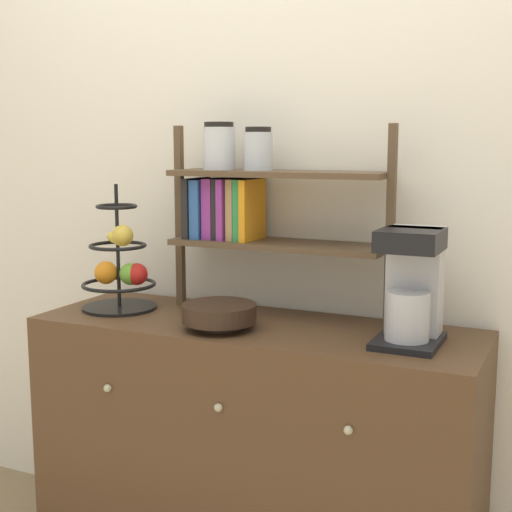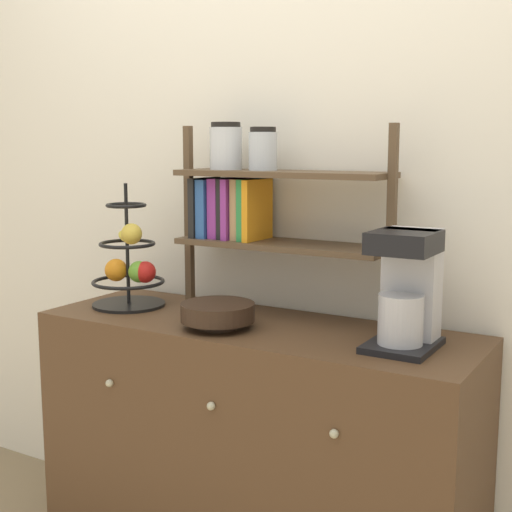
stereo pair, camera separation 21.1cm
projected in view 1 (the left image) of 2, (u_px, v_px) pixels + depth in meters
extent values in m
cube|color=silver|center=(290.00, 165.00, 2.32)|extent=(7.00, 0.05, 2.60)
cube|color=#4C331E|center=(254.00, 454.00, 2.21)|extent=(1.36, 0.46, 0.83)
sphere|color=#B2AD8C|center=(107.00, 388.00, 2.12)|extent=(0.02, 0.02, 0.02)
sphere|color=#B2AD8C|center=(218.00, 408.00, 1.97)|extent=(0.02, 0.02, 0.02)
sphere|color=#B2AD8C|center=(348.00, 430.00, 1.81)|extent=(0.02, 0.02, 0.02)
cube|color=black|center=(408.00, 341.00, 1.93)|extent=(0.17, 0.22, 0.02)
cube|color=#B7B7BC|center=(415.00, 280.00, 1.96)|extent=(0.14, 0.09, 0.30)
cylinder|color=#B7B7BC|center=(407.00, 316.00, 1.90)|extent=(0.12, 0.12, 0.13)
cube|color=black|center=(411.00, 240.00, 1.88)|extent=(0.16, 0.18, 0.06)
cylinder|color=black|center=(120.00, 307.00, 2.35)|extent=(0.24, 0.24, 0.01)
cylinder|color=black|center=(118.00, 246.00, 2.32)|extent=(0.01, 0.01, 0.40)
torus|color=black|center=(119.00, 284.00, 2.34)|extent=(0.24, 0.24, 0.01)
torus|color=black|center=(118.00, 246.00, 2.32)|extent=(0.19, 0.19, 0.01)
torus|color=black|center=(116.00, 206.00, 2.30)|extent=(0.13, 0.13, 0.01)
sphere|color=red|center=(137.00, 274.00, 2.32)|extent=(0.07, 0.07, 0.07)
sphere|color=#6BAD33|center=(130.00, 274.00, 2.32)|extent=(0.07, 0.07, 0.07)
sphere|color=orange|center=(106.00, 273.00, 2.34)|extent=(0.08, 0.08, 0.08)
ellipsoid|color=yellow|center=(115.00, 238.00, 2.34)|extent=(0.14, 0.12, 0.04)
sphere|color=gold|center=(123.00, 236.00, 2.30)|extent=(0.07, 0.07, 0.07)
cylinder|color=black|center=(219.00, 325.00, 2.09)|extent=(0.12, 0.12, 0.02)
cylinder|color=black|center=(219.00, 313.00, 2.09)|extent=(0.22, 0.22, 0.05)
cube|color=brown|center=(180.00, 217.00, 2.37)|extent=(0.02, 0.02, 0.60)
cube|color=brown|center=(390.00, 227.00, 2.07)|extent=(0.02, 0.02, 0.60)
cube|color=brown|center=(278.00, 244.00, 2.23)|extent=(0.69, 0.20, 0.02)
cube|color=brown|center=(278.00, 174.00, 2.19)|extent=(0.69, 0.20, 0.02)
cube|color=black|center=(196.00, 207.00, 2.33)|extent=(0.02, 0.16, 0.19)
cube|color=#2D599E|center=(205.00, 208.00, 2.32)|extent=(0.03, 0.15, 0.19)
cube|color=#8C338C|center=(215.00, 208.00, 2.31)|extent=(0.03, 0.13, 0.19)
cube|color=black|center=(223.00, 209.00, 2.29)|extent=(0.02, 0.13, 0.19)
cube|color=#8C338C|center=(230.00, 209.00, 2.28)|extent=(0.02, 0.15, 0.19)
cube|color=tan|center=(237.00, 209.00, 2.27)|extent=(0.02, 0.12, 0.19)
cube|color=#2D8C47|center=(245.00, 210.00, 2.26)|extent=(0.02, 0.14, 0.19)
cube|color=orange|center=(253.00, 210.00, 2.25)|extent=(0.02, 0.16, 0.19)
cylinder|color=silver|center=(219.00, 149.00, 2.27)|extent=(0.10, 0.10, 0.13)
cylinder|color=black|center=(219.00, 125.00, 2.26)|extent=(0.09, 0.09, 0.02)
cylinder|color=silver|center=(258.00, 151.00, 2.21)|extent=(0.09, 0.09, 0.12)
cylinder|color=black|center=(258.00, 129.00, 2.20)|extent=(0.08, 0.08, 0.02)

